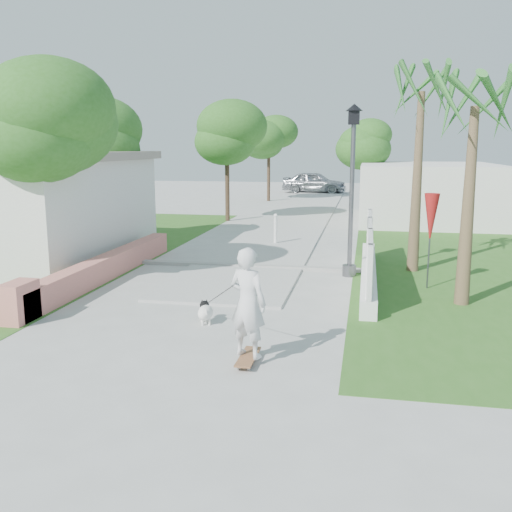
% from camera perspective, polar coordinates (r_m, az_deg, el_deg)
% --- Properties ---
extents(ground, '(90.00, 90.00, 0.00)m').
position_cam_1_polar(ground, '(10.57, -7.82, -7.89)').
color(ground, '#B7B7B2').
rests_on(ground, ground).
extents(path_strip, '(3.20, 36.00, 0.06)m').
position_cam_1_polar(path_strip, '(29.83, 4.62, 4.42)').
color(path_strip, '#B7B7B2').
rests_on(path_strip, ground).
extents(curb, '(6.50, 0.25, 0.10)m').
position_cam_1_polar(curb, '(16.15, -0.99, -1.01)').
color(curb, '#999993').
rests_on(curb, ground).
extents(grass_left, '(8.00, 20.00, 0.01)m').
position_cam_1_polar(grass_left, '(20.54, -19.24, 0.82)').
color(grass_left, '#32631F').
rests_on(grass_left, ground).
extents(grass_right, '(8.00, 20.00, 0.01)m').
position_cam_1_polar(grass_right, '(18.16, 22.58, -0.66)').
color(grass_right, '#32631F').
rests_on(grass_right, ground).
extents(pink_wall, '(0.45, 8.20, 0.80)m').
position_cam_1_polar(pink_wall, '(14.90, -15.51, -1.40)').
color(pink_wall, '#D2796B').
rests_on(pink_wall, ground).
extents(lattice_fence, '(0.35, 7.00, 1.50)m').
position_cam_1_polar(lattice_fence, '(14.74, 11.23, -0.42)').
color(lattice_fence, white).
rests_on(lattice_fence, ground).
extents(building_right, '(6.00, 8.00, 2.60)m').
position_cam_1_polar(building_right, '(27.67, 16.69, 6.13)').
color(building_right, silver).
rests_on(building_right, ground).
extents(street_lamp, '(0.44, 0.44, 4.44)m').
position_cam_1_polar(street_lamp, '(14.99, 9.57, 7.09)').
color(street_lamp, '#59595E').
rests_on(street_lamp, ground).
extents(bollard, '(0.14, 0.14, 1.09)m').
position_cam_1_polar(bollard, '(19.90, 1.96, 2.81)').
color(bollard, white).
rests_on(bollard, ground).
extents(patio_umbrella, '(0.36, 0.36, 2.30)m').
position_cam_1_polar(patio_umbrella, '(14.14, 17.09, 3.52)').
color(patio_umbrella, '#59595E').
rests_on(patio_umbrella, ground).
extents(tree_left_near, '(3.60, 3.60, 5.28)m').
position_cam_1_polar(tree_left_near, '(14.67, -21.46, 11.87)').
color(tree_left_near, '#4C3826').
rests_on(tree_left_near, ground).
extents(tree_left_mid, '(3.20, 3.20, 4.85)m').
position_cam_1_polar(tree_left_mid, '(19.97, -15.33, 10.85)').
color(tree_left_mid, '#4C3826').
rests_on(tree_left_mid, ground).
extents(tree_path_left, '(3.40, 3.40, 5.23)m').
position_cam_1_polar(tree_path_left, '(26.20, -2.90, 11.85)').
color(tree_path_left, '#4C3826').
rests_on(tree_path_left, ground).
extents(tree_path_right, '(3.00, 3.00, 4.79)m').
position_cam_1_polar(tree_path_right, '(29.44, 11.07, 10.93)').
color(tree_path_right, '#4C3826').
rests_on(tree_path_right, ground).
extents(tree_path_far, '(3.20, 3.20, 5.17)m').
position_cam_1_polar(tree_path_far, '(35.95, 1.31, 11.60)').
color(tree_path_far, '#4C3826').
rests_on(tree_path_far, ground).
extents(palm_far, '(1.80, 1.80, 5.30)m').
position_cam_1_polar(palm_far, '(16.05, 16.19, 14.42)').
color(palm_far, brown).
rests_on(palm_far, ground).
extents(palm_near, '(1.80, 1.80, 4.70)m').
position_cam_1_polar(palm_near, '(12.84, 20.99, 12.74)').
color(palm_near, brown).
rests_on(palm_near, ground).
extents(skateboarder, '(1.60, 2.52, 1.87)m').
position_cam_1_polar(skateboarder, '(9.87, -3.15, -4.21)').
color(skateboarder, '#905939').
rests_on(skateboarder, ground).
extents(dog, '(0.42, 0.60, 0.43)m').
position_cam_1_polar(dog, '(11.16, -5.10, -5.56)').
color(dog, white).
rests_on(dog, ground).
extents(parked_car, '(4.82, 2.46, 1.57)m').
position_cam_1_polar(parked_car, '(42.50, 5.85, 7.35)').
color(parked_car, '#999AA0').
rests_on(parked_car, ground).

